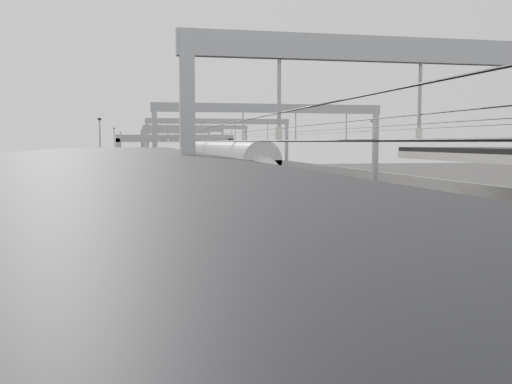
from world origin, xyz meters
name	(u,v)px	position (x,y,z in m)	size (l,w,h in m)	color
platform_left	(129,196)	(-8.00, 45.00, 0.50)	(4.00, 120.00, 1.00)	black
platform_right	(295,193)	(8.00, 45.00, 0.50)	(4.00, 120.00, 1.00)	black
tracks	(215,199)	(0.00, 45.00, 0.05)	(11.40, 140.00, 0.20)	black
overhead_line	(206,136)	(0.00, 51.62, 6.14)	(13.00, 140.00, 6.60)	gray
canopy_left	(98,162)	(-8.02, 2.99, 5.09)	(4.40, 30.00, 4.24)	black
overbridge	(176,143)	(0.00, 100.00, 5.31)	(22.00, 2.20, 6.90)	gray
wall_left	(93,185)	(-11.20, 45.00, 1.60)	(0.30, 120.00, 3.20)	gray
wall_right	(326,181)	(11.20, 45.00, 1.60)	(0.30, 120.00, 3.20)	gray
train	(219,173)	(1.50, 52.13, 2.20)	(2.85, 51.95, 4.50)	maroon
signal_green	(152,164)	(-5.20, 71.19, 2.42)	(0.32, 0.32, 3.48)	black
signal_red_near	(211,164)	(3.20, 72.28, 2.42)	(0.32, 0.32, 3.48)	black
signal_red_far	(224,163)	(5.40, 74.47, 2.42)	(0.32, 0.32, 3.48)	black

